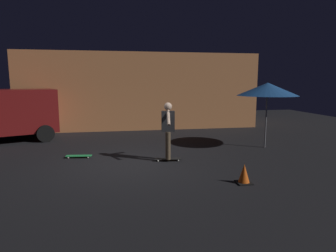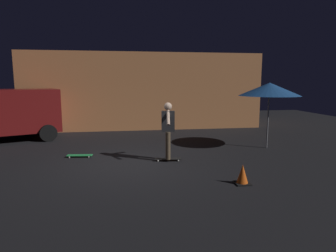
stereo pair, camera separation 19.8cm
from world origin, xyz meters
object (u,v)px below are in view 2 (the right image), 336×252
patio_umbrella (269,89)px  skateboard_ridden (168,159)px  skater (168,126)px  traffic_cone (242,175)px  skateboard_spare (80,155)px

patio_umbrella → skateboard_ridden: size_ratio=2.88×
skater → traffic_cone: (1.39, -2.22, -0.83)m
skateboard_ridden → skateboard_spare: size_ratio=1.00×
skater → traffic_cone: skater is taller
patio_umbrella → skater: size_ratio=1.38×
skateboard_ridden → patio_umbrella: bearing=17.1°
skateboard_spare → traffic_cone: (4.06, -3.06, 0.16)m
skateboard_ridden → skateboard_spare: bearing=162.6°
skateboard_ridden → traffic_cone: 2.63m
skateboard_spare → traffic_cone: 5.08m
patio_umbrella → traffic_cone: 4.51m
patio_umbrella → skater: patio_umbrella is taller
skater → patio_umbrella: bearing=17.1°
skateboard_spare → traffic_cone: size_ratio=1.74×
skateboard_ridden → traffic_cone: bearing=-58.0°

